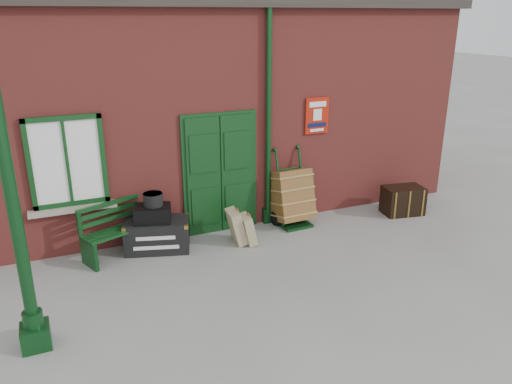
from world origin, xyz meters
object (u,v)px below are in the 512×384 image
porter_trolley (292,196)px  dark_trunk (403,200)px  houdini_trunk (157,235)px  bench (126,225)px

porter_trolley → dark_trunk: (2.35, -0.44, -0.28)m
houdini_trunk → bench: bearing=-178.7°
bench → houdini_trunk: bench is taller
bench → porter_trolley: (3.16, -0.02, 0.08)m
houdini_trunk → dark_trunk: (5.02, -0.33, 0.01)m
bench → porter_trolley: 3.16m
dark_trunk → bench: bearing=-174.9°
houdini_trunk → porter_trolley: bearing=19.0°
bench → houdini_trunk: 0.55m
dark_trunk → houdini_trunk: bearing=-173.8°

